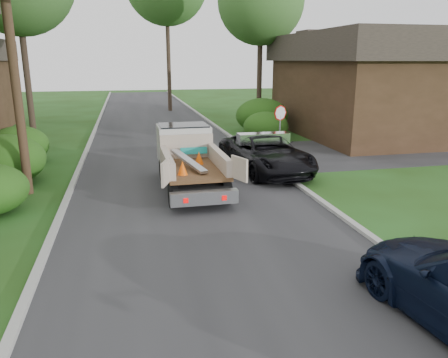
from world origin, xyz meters
name	(u,v)px	position (x,y,z in m)	size (l,w,h in m)	color
ground	(208,233)	(0.00, 0.00, 0.00)	(120.00, 120.00, 0.00)	#244112
road	(171,157)	(0.00, 10.00, 0.00)	(8.00, 90.00, 0.02)	#28282B
side_street	(402,150)	(12.00, 9.00, 0.01)	(16.00, 7.00, 0.02)	#28282B
curb_left	(83,159)	(-4.10, 10.00, 0.06)	(0.20, 90.00, 0.12)	#9E9E99
curb_right	(252,152)	(4.10, 10.00, 0.06)	(0.20, 90.00, 0.12)	#9E9E99
stop_sign	(280,120)	(5.20, 9.00, 1.78)	(0.71, 0.32, 2.48)	slate
utility_pole	(11,40)	(-5.48, 4.98, 5.17)	(2.42, 1.25, 10.00)	#382619
house_right	(373,83)	(13.00, 14.00, 3.16)	(9.72, 12.96, 6.20)	#362416
hedge_left_b	(6,160)	(-6.50, 6.50, 0.94)	(2.86, 2.86, 1.87)	#18410F
hedge_left_c	(19,145)	(-6.80, 10.00, 0.85)	(2.60, 2.60, 1.70)	#18410F
hedge_right_a	(266,127)	(5.80, 13.00, 0.85)	(2.60, 2.60, 1.70)	#18410F
hedge_right_b	(262,116)	(6.50, 16.00, 1.10)	(3.38, 3.38, 2.21)	#18410F
tree_right_far	(261,1)	(7.50, 20.00, 8.48)	(6.00, 6.00, 11.50)	#2D2119
flatbed_truck	(187,154)	(0.16, 5.08, 1.15)	(2.61, 5.57, 2.11)	black
black_pickup	(266,154)	(3.60, 6.19, 0.77)	(2.56, 5.55, 1.54)	black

